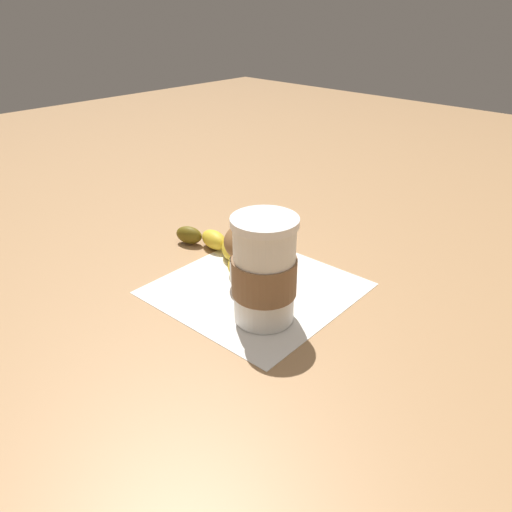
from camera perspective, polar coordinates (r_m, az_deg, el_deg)
ground_plane at (r=0.73m, az=-0.00°, el=-3.75°), size 3.00×3.00×0.00m
paper_napkin at (r=0.73m, az=-0.00°, el=-3.70°), size 0.27×0.27×0.00m
coffee_cup at (r=0.63m, az=0.95°, el=-1.77°), size 0.08×0.08×0.14m
muffin at (r=0.73m, az=0.05°, el=0.67°), size 0.10×0.10×0.09m
banana at (r=0.82m, az=-4.35°, el=1.14°), size 0.18×0.08×0.03m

